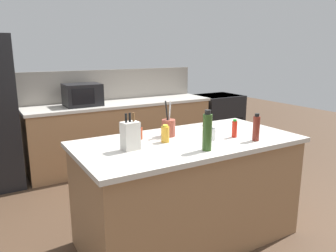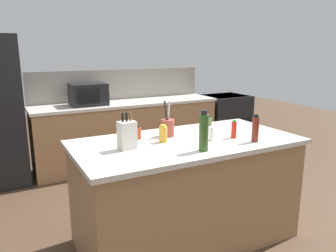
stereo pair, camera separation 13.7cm
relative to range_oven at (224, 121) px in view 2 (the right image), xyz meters
name	(u,v)px [view 2 (the right image)]	position (x,y,z in m)	size (l,w,h in m)	color
ground_plane	(186,238)	(-2.10, -2.20, -0.47)	(14.00, 14.00, 0.00)	#473323
back_counter_run	(128,133)	(-1.80, 0.00, 0.00)	(2.77, 0.66, 0.94)	#936B47
wall_backsplash	(120,84)	(-1.80, 0.32, 0.70)	(2.73, 0.03, 0.46)	gray
kitchen_island	(186,190)	(-2.10, -2.20, 0.00)	(1.93, 0.98, 0.94)	#936B47
range_oven	(224,121)	(0.00, 0.00, 0.00)	(0.76, 0.65, 0.92)	black
microwave	(88,94)	(-2.38, 0.00, 0.62)	(0.49, 0.39, 0.30)	black
knife_block	(127,135)	(-2.65, -2.21, 0.59)	(0.14, 0.11, 0.29)	beige
utensil_crock	(168,127)	(-2.19, -2.01, 0.56)	(0.12, 0.12, 0.32)	brown
hot_sauce_bottle	(234,130)	(-1.71, -2.33, 0.55)	(0.05, 0.05, 0.16)	red
salt_shaker	(212,135)	(-1.93, -2.32, 0.53)	(0.05, 0.05, 0.11)	silver
honey_jar	(163,134)	(-2.31, -2.16, 0.54)	(0.07, 0.07, 0.15)	gold
spice_jar_oregano	(209,121)	(-1.61, -1.83, 0.52)	(0.05, 0.05, 0.10)	#567038
spice_jar_paprika	(138,133)	(-2.46, -1.97, 0.53)	(0.05, 0.05, 0.12)	#B73D1E
vinegar_bottle	(255,129)	(-1.63, -2.51, 0.58)	(0.06, 0.06, 0.24)	maroon
olive_oil_bottle	(204,132)	(-2.15, -2.52, 0.62)	(0.07, 0.07, 0.32)	#2D4C1E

